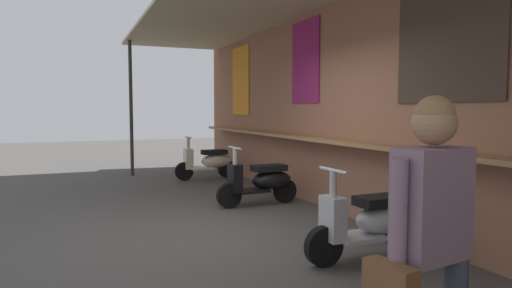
{
  "coord_description": "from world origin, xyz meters",
  "views": [
    {
      "loc": [
        5.13,
        -1.77,
        1.54
      ],
      "look_at": [
        -2.05,
        1.23,
        0.95
      ],
      "focal_mm": 31.14,
      "sensor_mm": 36.0,
      "label": 1
    }
  ],
  "objects_px": {
    "scooter_cream": "(209,162)",
    "scooter_silver": "(372,222)",
    "scooter_black": "(262,181)",
    "shopper_browsing": "(429,225)"
  },
  "relations": [
    {
      "from": "scooter_black",
      "to": "shopper_browsing",
      "type": "height_order",
      "value": "shopper_browsing"
    },
    {
      "from": "scooter_cream",
      "to": "scooter_silver",
      "type": "bearing_deg",
      "value": 88.61
    },
    {
      "from": "scooter_black",
      "to": "scooter_silver",
      "type": "bearing_deg",
      "value": 87.27
    },
    {
      "from": "shopper_browsing",
      "to": "scooter_black",
      "type": "bearing_deg",
      "value": 157.32
    },
    {
      "from": "scooter_silver",
      "to": "shopper_browsing",
      "type": "height_order",
      "value": "shopper_browsing"
    },
    {
      "from": "scooter_cream",
      "to": "shopper_browsing",
      "type": "xyz_separation_m",
      "value": [
        7.89,
        -1.23,
        0.58
      ]
    },
    {
      "from": "scooter_cream",
      "to": "scooter_black",
      "type": "relative_size",
      "value": 1.0
    },
    {
      "from": "scooter_black",
      "to": "shopper_browsing",
      "type": "bearing_deg",
      "value": 73.19
    },
    {
      "from": "scooter_cream",
      "to": "scooter_silver",
      "type": "relative_size",
      "value": 1.0
    },
    {
      "from": "shopper_browsing",
      "to": "scooter_silver",
      "type": "bearing_deg",
      "value": 140.42
    }
  ]
}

